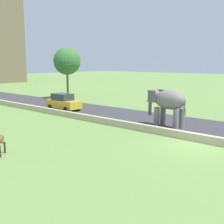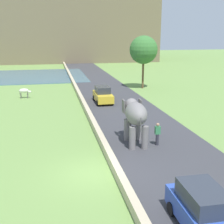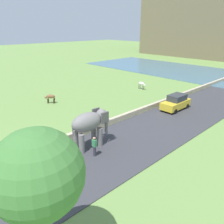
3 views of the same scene
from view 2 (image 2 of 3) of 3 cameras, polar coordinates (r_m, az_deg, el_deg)
The scene contains 10 objects.
ground_plane at distance 16.67m, azimuth -3.49°, elevation -11.72°, with size 220.00×220.00×0.00m, color #6B8E47.
road_surface at distance 36.23m, azimuth -0.26°, elevation 3.17°, with size 7.00×120.00×0.06m, color #38383D.
barrier_wall at distance 33.69m, azimuth -5.93°, elevation 2.59°, with size 0.40×110.00×0.53m, color tan.
hill_distant at distance 88.24m, azimuth -15.08°, elevation 18.76°, with size 64.00×28.00×27.82m, color #75664C.
elephant at distance 20.19m, azimuth 4.48°, elevation -0.69°, with size 1.54×3.50×2.99m.
person_beside_elephant at distance 20.33m, azimuth 8.75°, elevation -4.15°, with size 0.36×0.22×1.63m.
car_blue at distance 12.43m, azimuth 17.35°, elevation -17.82°, with size 1.86×4.03×1.80m.
car_yellow at distance 32.48m, azimuth -1.79°, elevation 3.34°, with size 1.80×4.01×1.80m.
cow_white at distance 36.29m, azimuth -16.51°, elevation 3.87°, with size 1.39×0.46×1.15m.
tree_near at distance 40.93m, azimuth 6.10°, elevation 11.80°, with size 3.79×3.79×7.13m.
Camera 2 is at (-2.04, -14.74, 7.51)m, focal length 47.49 mm.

